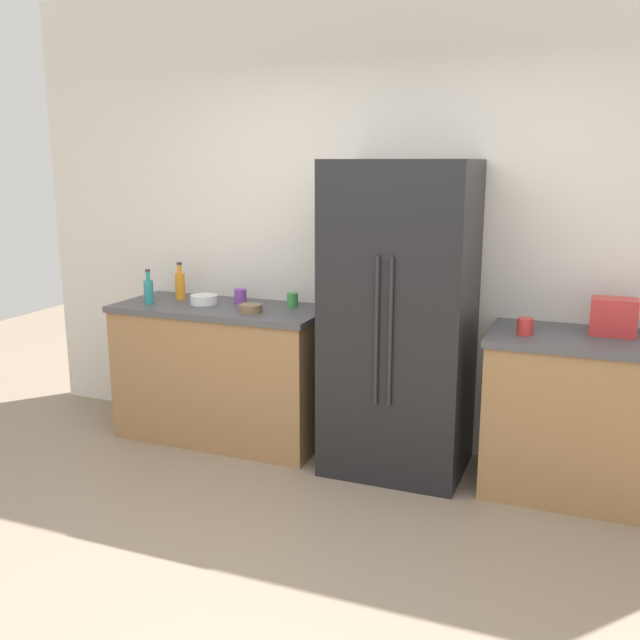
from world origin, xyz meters
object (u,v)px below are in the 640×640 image
at_px(bowl_b, 204,299).
at_px(refrigerator, 400,320).
at_px(cup_b, 525,326).
at_px(cup_c, 240,296).
at_px(bottle_b, 149,290).
at_px(cup_a, 293,300).
at_px(bottle_a, 180,285).
at_px(bowl_a, 251,308).
at_px(toaster, 614,317).

bearing_deg(bowl_b, refrigerator, -1.91).
bearing_deg(cup_b, cup_c, 173.62).
bearing_deg(bottle_b, cup_a, 15.08).
bearing_deg(bottle_b, bowl_b, 17.82).
distance_m(bottle_a, bowl_b, 0.26).
xyz_separation_m(bottle_b, bowl_b, (0.36, 0.12, -0.06)).
height_order(cup_b, bowl_a, cup_b).
relative_size(bottle_b, bowl_a, 1.54).
bearing_deg(bottle_b, cup_c, 22.24).
height_order(bottle_a, bowl_b, bottle_a).
relative_size(cup_b, bowl_b, 0.51).
bearing_deg(cup_c, bowl_b, -150.94).
xyz_separation_m(refrigerator, bowl_b, (-1.38, 0.05, 0.02)).
distance_m(refrigerator, cup_a, 0.81).
xyz_separation_m(cup_a, cup_b, (1.52, -0.23, 0.00)).
height_order(bottle_b, cup_c, bottle_b).
height_order(refrigerator, cup_a, refrigerator).
xyz_separation_m(cup_b, bowl_b, (-2.11, 0.09, -0.02)).
distance_m(bottle_b, bowl_b, 0.38).
distance_m(bottle_a, cup_c, 0.46).
bearing_deg(cup_c, cup_a, 3.27).
xyz_separation_m(toaster, bottle_b, (-2.92, -0.20, -0.01)).
bearing_deg(refrigerator, bowl_a, -175.28).
relative_size(refrigerator, cup_a, 20.41).
relative_size(toaster, bottle_b, 1.05).
relative_size(bottle_a, cup_a, 2.83).
bearing_deg(bottle_a, refrigerator, -4.45).
height_order(bottle_a, bottle_b, bottle_a).
bearing_deg(cup_b, refrigerator, 176.37).
distance_m(bottle_b, cup_c, 0.62).
height_order(cup_a, cup_c, cup_c).
distance_m(toaster, bottle_a, 2.80).
relative_size(cup_b, cup_c, 0.96).
relative_size(bottle_b, cup_a, 2.53).
xyz_separation_m(bottle_a, cup_c, (0.45, 0.04, -0.05)).
xyz_separation_m(bottle_b, cup_a, (0.95, 0.26, -0.04)).
bearing_deg(bottle_a, bottle_b, -122.39).
xyz_separation_m(toaster, cup_a, (-1.97, 0.06, -0.06)).
bearing_deg(refrigerator, toaster, 6.26).
bearing_deg(cup_a, bottle_b, -164.92).
relative_size(bottle_a, bowl_a, 1.72).
bearing_deg(bowl_b, cup_a, 13.38).
bearing_deg(cup_b, toaster, 21.27).
relative_size(cup_a, bowl_b, 0.50).
xyz_separation_m(cup_c, bowl_b, (-0.21, -0.12, -0.02)).
xyz_separation_m(bottle_a, bottle_b, (-0.12, -0.20, -0.01)).
height_order(refrigerator, toaster, refrigerator).
relative_size(refrigerator, bottle_a, 7.22).
distance_m(cup_c, bowl_b, 0.25).
height_order(toaster, bowl_b, toaster).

